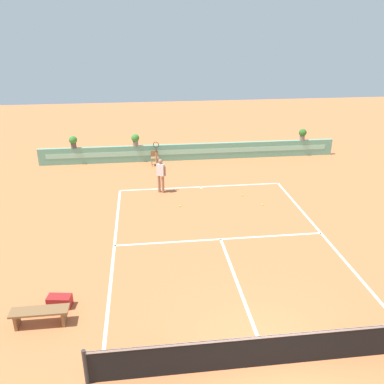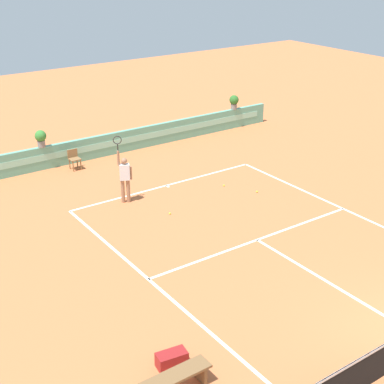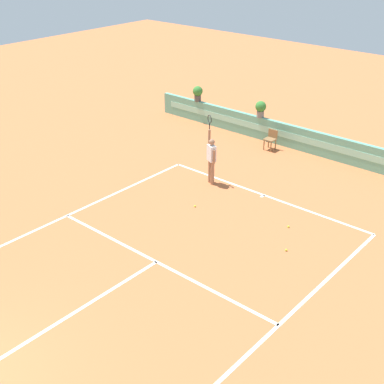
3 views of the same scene
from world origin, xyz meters
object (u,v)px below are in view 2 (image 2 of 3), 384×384
Objects in this scene: tennis_ball_mid_court at (224,185)px; tennis_ball_by_sideline at (257,192)px; potted_plant_left at (41,137)px; ball_kid_chair at (74,158)px; tennis_player at (125,176)px; potted_plant_far_right at (234,101)px; bench_courtside at (176,379)px; gear_bag at (172,359)px; tennis_ball_near_baseline at (170,213)px.

tennis_ball_mid_court and tennis_ball_by_sideline have the same top height.
ball_kid_chair is at bearing -33.96° from potted_plant_left.
tennis_player reaches higher than potted_plant_far_right.
bench_courtside is (-3.71, -13.45, -0.10)m from ball_kid_chair.
ball_kid_chair reaches higher than gear_bag.
ball_kid_chair is 4.26m from tennis_player.
tennis_ball_mid_court is at bearing 46.95° from bench_courtside.
ball_kid_chair is at bearing 75.31° from gear_bag.
bench_courtside is 0.62× the size of tennis_player.
tennis_player reaches higher than tennis_ball_near_baseline.
tennis_ball_by_sideline is 8.51m from potted_plant_far_right.
gear_bag is 0.27× the size of tennis_player.
potted_plant_far_right is at bearing 39.16° from tennis_ball_near_baseline.
tennis_ball_by_sideline is at bearing -4.64° from tennis_ball_near_baseline.
potted_plant_far_right reaches higher than tennis_ball_by_sideline.
ball_kid_chair is 1.17× the size of potted_plant_left.
gear_bag is 10.29× the size of tennis_ball_mid_court.
bench_courtside is 11.38m from tennis_ball_mid_court.
tennis_ball_by_sideline is at bearing -122.50° from potted_plant_far_right.
potted_plant_left is (-1.09, 0.73, 0.93)m from ball_kid_chair.
potted_plant_far_right is at bearing 57.50° from tennis_ball_by_sideline.
bench_courtside is at bearing -139.92° from tennis_ball_by_sideline.
ball_kid_chair is at bearing 92.01° from tennis_player.
bench_courtside is 2.29× the size of gear_bag.
gear_bag is at bearing -112.32° from tennis_player.
tennis_ball_mid_court is 7.92m from potted_plant_left.
tennis_ball_by_sideline is at bearing -24.95° from tennis_player.
gear_bag reaches higher than tennis_ball_by_sideline.
tennis_ball_by_sideline is (8.43, 7.10, -0.34)m from bench_courtside.
potted_plant_far_right is (5.18, 5.87, 1.38)m from tennis_ball_mid_court.
potted_plant_left is (-2.01, 6.77, 1.38)m from tennis_ball_near_baseline.
tennis_ball_mid_court is (3.91, -0.91, -1.02)m from tennis_player.
tennis_ball_near_baseline is 1.00× the size of tennis_ball_by_sideline.
ball_kid_chair is 1.17× the size of potted_plant_far_right.
tennis_player is at bearing 67.31° from bench_courtside.
potted_plant_left is (-1.23, 4.95, 0.36)m from tennis_player.
potted_plant_far_right is at bearing 28.58° from tennis_player.
tennis_ball_mid_court is 1.39m from tennis_ball_by_sideline.
potted_plant_far_right reaches higher than tennis_ball_near_baseline.
tennis_ball_by_sideline is (8.05, 6.33, -0.15)m from gear_bag.
potted_plant_far_right is (9.09, 4.95, 0.36)m from tennis_player.
gear_bag is at bearing -104.69° from ball_kid_chair.
potted_plant_left reaches higher than tennis_ball_mid_court.
tennis_player is 10.35m from potted_plant_far_right.
bench_courtside is at bearing -132.40° from potted_plant_far_right.
tennis_ball_near_baseline and tennis_ball_by_sideline have the same top height.
gear_bag is at bearing -99.48° from potted_plant_left.
ball_kid_chair reaches higher than tennis_ball_mid_court.
tennis_ball_mid_court is 1.00× the size of tennis_ball_by_sideline.
bench_courtside is at bearing -133.05° from tennis_ball_mid_court.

